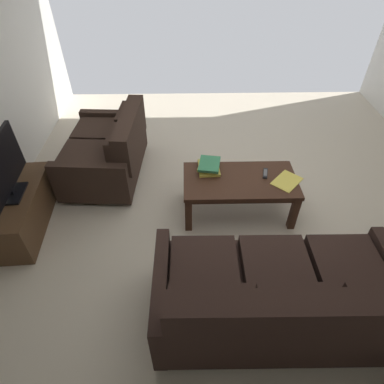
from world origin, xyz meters
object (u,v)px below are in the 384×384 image
sofa_main (279,299)px  coffee_table (240,184)px  loveseat_near (109,150)px  book_stack (209,166)px  loose_magazine (287,181)px  tv_stand (21,211)px  flat_tv (1,170)px  tv_remote (265,173)px

sofa_main → coffee_table: (0.12, -1.31, 0.02)m
loveseat_near → book_stack: 1.30m
book_stack → loose_magazine: size_ratio=1.05×
tv_stand → flat_tv: size_ratio=1.23×
loveseat_near → loose_magazine: bearing=158.8°
loveseat_near → coffee_table: (-1.49, 0.71, 0.04)m
flat_tv → tv_stand: bearing=58.1°
flat_tv → loose_magazine: bearing=-177.3°
coffee_table → loveseat_near: bearing=-25.6°
coffee_table → book_stack: bearing=-28.9°
sofa_main → coffee_table: sofa_main is taller
book_stack → loose_magazine: (-0.78, 0.22, -0.04)m
sofa_main → flat_tv: size_ratio=2.14×
loveseat_near → flat_tv: 1.23m
loveseat_near → sofa_main: bearing=128.6°
loveseat_near → coffee_table: bearing=154.4°
sofa_main → loveseat_near: bearing=-51.4°
tv_remote → book_stack: bearing=-9.4°
book_stack → loose_magazine: book_stack is taller
flat_tv → loose_magazine: size_ratio=2.89×
sofa_main → coffee_table: size_ratio=1.60×
sofa_main → coffee_table: bearing=-84.7°
tv_remote → sofa_main: bearing=83.9°
tv_remote → loose_magazine: size_ratio=0.55×
coffee_table → flat_tv: size_ratio=1.34×
coffee_table → loose_magazine: size_ratio=3.86×
book_stack → tv_stand: bearing=10.3°
loose_magazine → tv_remote: bearing=-169.2°
flat_tv → loose_magazine: flat_tv is taller
coffee_table → tv_stand: size_ratio=1.09×
loveseat_near → book_stack: (-1.17, 0.54, 0.15)m
coffee_table → tv_remote: tv_remote is taller
book_stack → coffee_table: bearing=151.1°
coffee_table → sofa_main: bearing=95.3°
sofa_main → loveseat_near: sofa_main is taller
sofa_main → flat_tv: flat_tv is taller
loveseat_near → tv_stand: size_ratio=1.21×
flat_tv → loose_magazine: (-2.72, -0.13, -0.28)m
coffee_table → flat_tv: 2.28m
coffee_table → loose_magazine: bearing=174.3°
loveseat_near → coffee_table: 1.65m
sofa_main → book_stack: size_ratio=5.90×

